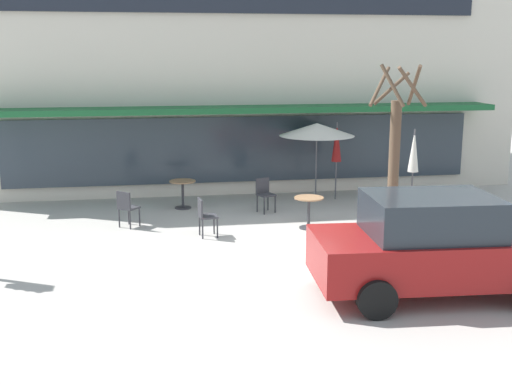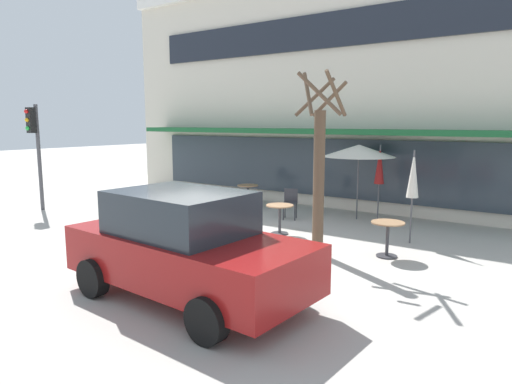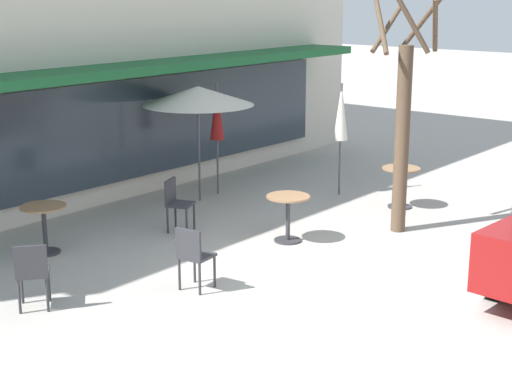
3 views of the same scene
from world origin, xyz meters
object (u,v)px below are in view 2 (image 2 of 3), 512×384
at_px(cafe_chair_2, 181,195).
at_px(traffic_light_pole, 35,139).
at_px(cafe_table_near_wall, 280,214).
at_px(street_tree, 319,170).
at_px(cafe_chair_1, 290,201).
at_px(cafe_chair_0, 199,206).
at_px(parked_sedan, 186,246).
at_px(cafe_table_by_tree, 248,192).
at_px(patio_umbrella_cream_folded, 359,151).
at_px(cafe_table_streetside, 388,233).
at_px(patio_umbrella_green_folded, 380,165).
at_px(patio_umbrella_corner_open, 413,175).

height_order(cafe_chair_2, traffic_light_pole, traffic_light_pole).
distance_m(cafe_table_near_wall, street_tree, 2.38).
bearing_deg(traffic_light_pole, cafe_table_near_wall, 12.35).
xyz_separation_m(cafe_chair_2, street_tree, (5.91, -1.86, 1.32)).
distance_m(cafe_chair_1, street_tree, 3.95).
relative_size(cafe_table_near_wall, traffic_light_pole, 0.22).
height_order(cafe_chair_0, parked_sedan, parked_sedan).
bearing_deg(traffic_light_pole, cafe_chair_0, 14.61).
bearing_deg(cafe_chair_2, street_tree, -17.50).
xyz_separation_m(cafe_chair_1, cafe_chair_2, (-3.52, -0.99, 0.00)).
height_order(cafe_table_by_tree, patio_umbrella_cream_folded, patio_umbrella_cream_folded).
xyz_separation_m(cafe_chair_2, traffic_light_pole, (-3.85, -2.56, 1.77)).
relative_size(cafe_table_streetside, cafe_table_by_tree, 1.00).
bearing_deg(patio_umbrella_green_folded, cafe_table_streetside, -66.64).
bearing_deg(cafe_table_near_wall, cafe_chair_1, 112.75).
bearing_deg(patio_umbrella_corner_open, cafe_table_near_wall, -161.22).
xyz_separation_m(street_tree, traffic_light_pole, (-9.76, -0.70, 0.45)).
height_order(patio_umbrella_corner_open, cafe_chair_0, patio_umbrella_corner_open).
bearing_deg(cafe_chair_1, patio_umbrella_cream_folded, 32.24).
distance_m(patio_umbrella_corner_open, traffic_light_pole, 11.49).
xyz_separation_m(cafe_table_by_tree, traffic_light_pole, (-5.27, -4.29, 1.78)).
bearing_deg(cafe_table_by_tree, patio_umbrella_green_folded, 5.10).
bearing_deg(cafe_table_by_tree, cafe_chair_1, -19.42).
height_order(cafe_chair_1, traffic_light_pole, traffic_light_pole).
distance_m(cafe_table_near_wall, parked_sedan, 4.67).
relative_size(cafe_table_by_tree, cafe_chair_2, 0.85).
bearing_deg(patio_umbrella_cream_folded, cafe_table_near_wall, -107.88).
xyz_separation_m(patio_umbrella_green_folded, parked_sedan, (-0.45, -7.44, -0.75)).
distance_m(patio_umbrella_corner_open, cafe_chair_0, 5.77).
xyz_separation_m(cafe_chair_0, cafe_chair_2, (-1.77, 1.10, 0.00)).
bearing_deg(cafe_table_near_wall, cafe_chair_0, -172.88).
relative_size(patio_umbrella_green_folded, patio_umbrella_corner_open, 1.00).
distance_m(cafe_table_by_tree, patio_umbrella_corner_open, 6.14).
xyz_separation_m(patio_umbrella_corner_open, traffic_light_pole, (-11.12, -2.80, 0.67)).
bearing_deg(patio_umbrella_cream_folded, street_tree, -79.31).
height_order(patio_umbrella_cream_folded, cafe_chair_1, patio_umbrella_cream_folded).
distance_m(patio_umbrella_cream_folded, cafe_chair_2, 5.76).
bearing_deg(patio_umbrella_cream_folded, cafe_chair_2, -158.50).
xyz_separation_m(cafe_table_near_wall, cafe_chair_2, (-4.26, 0.78, 0.01)).
xyz_separation_m(cafe_chair_0, cafe_chair_1, (1.75, 2.09, 0.00)).
distance_m(cafe_table_by_tree, cafe_chair_0, 2.85).
xyz_separation_m(patio_umbrella_corner_open, cafe_chair_0, (-5.50, -1.33, -1.10)).
xyz_separation_m(cafe_table_streetside, traffic_light_pole, (-11.05, -1.40, 1.78)).
bearing_deg(cafe_table_near_wall, cafe_table_streetside, -7.39).
distance_m(cafe_table_near_wall, patio_umbrella_green_folded, 3.46).
height_order(patio_umbrella_cream_folded, traffic_light_pole, traffic_light_pole).
bearing_deg(cafe_chair_0, cafe_chair_2, 148.23).
bearing_deg(patio_umbrella_corner_open, parked_sedan, -109.26).
relative_size(patio_umbrella_green_folded, cafe_chair_0, 2.47).
distance_m(cafe_table_streetside, patio_umbrella_green_folded, 3.75).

